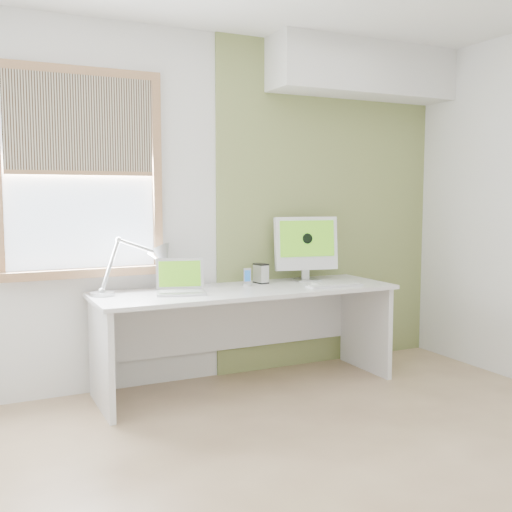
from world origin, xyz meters
TOP-DOWN VIEW (x-y plane):
  - room at (0.00, 0.00)m, footprint 4.04×3.54m
  - accent_wall at (1.00, 1.74)m, footprint 2.00×0.02m
  - soffit at (1.20, 1.57)m, footprint 1.60×0.40m
  - window at (-1.00, 1.71)m, footprint 1.20×0.14m
  - desk at (0.08, 1.44)m, footprint 2.20×0.70m
  - desk_lamp at (-0.55, 1.62)m, footprint 0.70×0.36m
  - laptop at (-0.41, 1.41)m, footprint 0.39×0.34m
  - phone_dock at (0.14, 1.49)m, footprint 0.08×0.08m
  - external_drive at (0.29, 1.57)m, footprint 0.09×0.13m
  - imac at (0.69, 1.56)m, footprint 0.52×0.20m
  - keyboard at (0.70, 1.18)m, footprint 0.43×0.13m
  - mouse at (0.58, 1.25)m, footprint 0.07×0.11m

SIDE VIEW (x-z plane):
  - desk at x=0.08m, z-range 0.17..0.90m
  - keyboard at x=0.70m, z-range 0.73..0.75m
  - mouse at x=0.58m, z-range 0.73..0.76m
  - phone_dock at x=0.14m, z-range 0.70..0.83m
  - laptop at x=-0.41m, z-range 0.67..0.90m
  - external_drive at x=0.29m, z-range 0.73..0.88m
  - desk_lamp at x=-0.55m, z-range 0.74..1.13m
  - imac at x=0.69m, z-range 0.76..1.26m
  - room at x=0.00m, z-range -0.02..2.62m
  - accent_wall at x=1.00m, z-range 0.00..2.60m
  - window at x=-1.00m, z-range 0.83..2.25m
  - soffit at x=1.20m, z-range 2.19..2.61m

